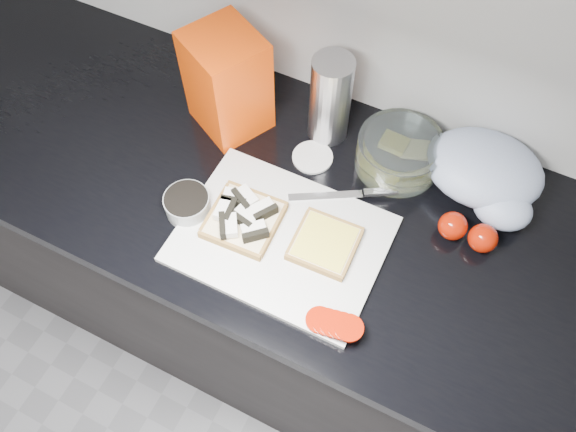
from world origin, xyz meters
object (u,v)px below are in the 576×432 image
Objects in this scene: glass_bowl at (399,153)px; bread_bag at (227,82)px; cutting_board at (281,239)px; steel_canister at (330,100)px.

glass_bowl is 0.78× the size of bread_bag.
cutting_board is at bearing -15.91° from bread_bag.
glass_bowl reaches higher than cutting_board.
steel_canister is (0.21, 0.06, -0.01)m from bread_bag.
cutting_board is at bearing -83.87° from steel_canister.
bread_bag is (-0.38, -0.05, 0.08)m from glass_bowl.
bread_bag is at bearing -163.39° from steel_canister.
cutting_board is 1.92× the size of steel_canister.
bread_bag reaches higher than cutting_board.
glass_bowl is 0.18m from steel_canister.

